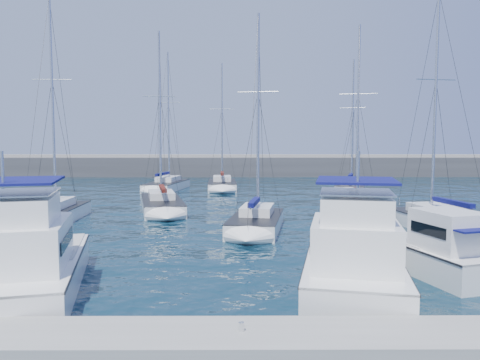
{
  "coord_description": "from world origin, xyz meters",
  "views": [
    {
      "loc": [
        -0.1,
        -22.96,
        5.62
      ],
      "look_at": [
        0.05,
        8.26,
        3.0
      ],
      "focal_mm": 35.0,
      "sensor_mm": 36.0,
      "label": 1
    }
  ],
  "objects_px": {
    "motor_yacht_port_inner": "(21,264)",
    "sailboat_mid_e": "(438,222)",
    "motor_yacht_stbd_outer": "(440,253)",
    "sailboat_mid_b": "(162,204)",
    "sailboat_back_a": "(167,185)",
    "sailboat_mid_a": "(52,214)",
    "sailboat_back_c": "(351,188)",
    "sailboat_mid_c": "(256,222)",
    "motor_yacht_stbd_inner": "(354,263)",
    "sailboat_back_b": "(222,185)",
    "sailboat_mid_d": "(356,208)"
  },
  "relations": [
    {
      "from": "sailboat_mid_a",
      "to": "sailboat_mid_e",
      "type": "height_order",
      "value": "sailboat_mid_a"
    },
    {
      "from": "motor_yacht_stbd_inner",
      "to": "sailboat_back_b",
      "type": "height_order",
      "value": "sailboat_back_b"
    },
    {
      "from": "motor_yacht_port_inner",
      "to": "sailboat_mid_e",
      "type": "relative_size",
      "value": 0.62
    },
    {
      "from": "sailboat_mid_d",
      "to": "sailboat_back_a",
      "type": "bearing_deg",
      "value": 145.63
    },
    {
      "from": "sailboat_mid_d",
      "to": "sailboat_back_a",
      "type": "distance_m",
      "value": 25.12
    },
    {
      "from": "sailboat_mid_d",
      "to": "sailboat_back_c",
      "type": "relative_size",
      "value": 0.99
    },
    {
      "from": "sailboat_back_a",
      "to": "sailboat_back_b",
      "type": "height_order",
      "value": "sailboat_back_a"
    },
    {
      "from": "sailboat_back_b",
      "to": "sailboat_back_c",
      "type": "height_order",
      "value": "sailboat_back_b"
    },
    {
      "from": "sailboat_mid_e",
      "to": "sailboat_mid_a",
      "type": "bearing_deg",
      "value": 163.07
    },
    {
      "from": "sailboat_back_c",
      "to": "motor_yacht_port_inner",
      "type": "bearing_deg",
      "value": -104.2
    },
    {
      "from": "sailboat_back_c",
      "to": "sailboat_mid_d",
      "type": "bearing_deg",
      "value": -85.51
    },
    {
      "from": "sailboat_mid_a",
      "to": "motor_yacht_port_inner",
      "type": "bearing_deg",
      "value": -74.01
    },
    {
      "from": "sailboat_mid_b",
      "to": "motor_yacht_stbd_outer",
      "type": "bearing_deg",
      "value": -64.31
    },
    {
      "from": "motor_yacht_stbd_outer",
      "to": "sailboat_mid_a",
      "type": "xyz_separation_m",
      "value": [
        -21.34,
        13.09,
        -0.41
      ]
    },
    {
      "from": "motor_yacht_port_inner",
      "to": "sailboat_mid_d",
      "type": "distance_m",
      "value": 24.86
    },
    {
      "from": "motor_yacht_stbd_inner",
      "to": "sailboat_mid_e",
      "type": "height_order",
      "value": "sailboat_mid_e"
    },
    {
      "from": "sailboat_mid_b",
      "to": "sailboat_back_a",
      "type": "height_order",
      "value": "sailboat_back_a"
    },
    {
      "from": "motor_yacht_stbd_outer",
      "to": "sailboat_back_a",
      "type": "xyz_separation_m",
      "value": [
        -16.57,
        34.35,
        -0.41
      ]
    },
    {
      "from": "sailboat_mid_c",
      "to": "sailboat_back_a",
      "type": "height_order",
      "value": "sailboat_back_a"
    },
    {
      "from": "motor_yacht_stbd_outer",
      "to": "sailboat_mid_b",
      "type": "xyz_separation_m",
      "value": [
        -14.57,
        18.34,
        -0.43
      ]
    },
    {
      "from": "motor_yacht_port_inner",
      "to": "motor_yacht_stbd_inner",
      "type": "bearing_deg",
      "value": -13.05
    },
    {
      "from": "sailboat_back_b",
      "to": "sailboat_back_c",
      "type": "relative_size",
      "value": 1.01
    },
    {
      "from": "motor_yacht_port_inner",
      "to": "sailboat_mid_d",
      "type": "xyz_separation_m",
      "value": [
        16.89,
        18.24,
        -0.62
      ]
    },
    {
      "from": "motor_yacht_stbd_outer",
      "to": "motor_yacht_stbd_inner",
      "type": "bearing_deg",
      "value": -167.68
    },
    {
      "from": "sailboat_back_c",
      "to": "sailboat_back_b",
      "type": "bearing_deg",
      "value": -176.68
    },
    {
      "from": "motor_yacht_port_inner",
      "to": "sailboat_back_b",
      "type": "relative_size",
      "value": 0.64
    },
    {
      "from": "motor_yacht_port_inner",
      "to": "sailboat_back_c",
      "type": "relative_size",
      "value": 0.64
    },
    {
      "from": "sailboat_mid_a",
      "to": "sailboat_mid_b",
      "type": "xyz_separation_m",
      "value": [
        6.76,
        5.25,
        -0.02
      ]
    },
    {
      "from": "sailboat_mid_b",
      "to": "sailboat_back_a",
      "type": "bearing_deg",
      "value": 84.32
    },
    {
      "from": "sailboat_mid_a",
      "to": "motor_yacht_stbd_inner",
      "type": "bearing_deg",
      "value": -43.75
    },
    {
      "from": "motor_yacht_stbd_outer",
      "to": "sailboat_back_b",
      "type": "bearing_deg",
      "value": 90.3
    },
    {
      "from": "sailboat_mid_a",
      "to": "sailboat_mid_e",
      "type": "relative_size",
      "value": 1.04
    },
    {
      "from": "motor_yacht_stbd_outer",
      "to": "sailboat_back_c",
      "type": "relative_size",
      "value": 0.41
    },
    {
      "from": "motor_yacht_stbd_outer",
      "to": "sailboat_mid_c",
      "type": "distance_m",
      "value": 12.3
    },
    {
      "from": "sailboat_mid_d",
      "to": "sailboat_mid_c",
      "type": "bearing_deg",
      "value": -129.57
    },
    {
      "from": "motor_yacht_stbd_inner",
      "to": "motor_yacht_stbd_outer",
      "type": "height_order",
      "value": "motor_yacht_stbd_inner"
    },
    {
      "from": "sailboat_mid_c",
      "to": "sailboat_back_c",
      "type": "distance_m",
      "value": 24.39
    },
    {
      "from": "motor_yacht_stbd_outer",
      "to": "sailboat_back_a",
      "type": "bearing_deg",
      "value": 99.7
    },
    {
      "from": "motor_yacht_stbd_outer",
      "to": "sailboat_back_c",
      "type": "height_order",
      "value": "sailboat_back_c"
    },
    {
      "from": "motor_yacht_stbd_outer",
      "to": "sailboat_mid_a",
      "type": "relative_size",
      "value": 0.39
    },
    {
      "from": "motor_yacht_port_inner",
      "to": "sailboat_back_b",
      "type": "distance_m",
      "value": 37.75
    },
    {
      "from": "sailboat_back_a",
      "to": "sailboat_back_c",
      "type": "xyz_separation_m",
      "value": [
        20.49,
        -2.76,
        0.0
      ]
    },
    {
      "from": "motor_yacht_port_inner",
      "to": "sailboat_back_b",
      "type": "height_order",
      "value": "sailboat_back_b"
    },
    {
      "from": "sailboat_mid_d",
      "to": "sailboat_mid_a",
      "type": "bearing_deg",
      "value": -159.84
    },
    {
      "from": "sailboat_back_a",
      "to": "sailboat_mid_a",
      "type": "bearing_deg",
      "value": -92.87
    },
    {
      "from": "motor_yacht_port_inner",
      "to": "sailboat_mid_c",
      "type": "relative_size",
      "value": 0.68
    },
    {
      "from": "motor_yacht_port_inner",
      "to": "sailboat_mid_e",
      "type": "bearing_deg",
      "value": 17.48
    },
    {
      "from": "sailboat_mid_e",
      "to": "motor_yacht_stbd_inner",
      "type": "bearing_deg",
      "value": -134.33
    },
    {
      "from": "sailboat_mid_b",
      "to": "sailboat_mid_d",
      "type": "xyz_separation_m",
      "value": [
        15.11,
        -2.39,
        0.0
      ]
    },
    {
      "from": "motor_yacht_stbd_outer",
      "to": "sailboat_mid_a",
      "type": "bearing_deg",
      "value": 132.42
    }
  ]
}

